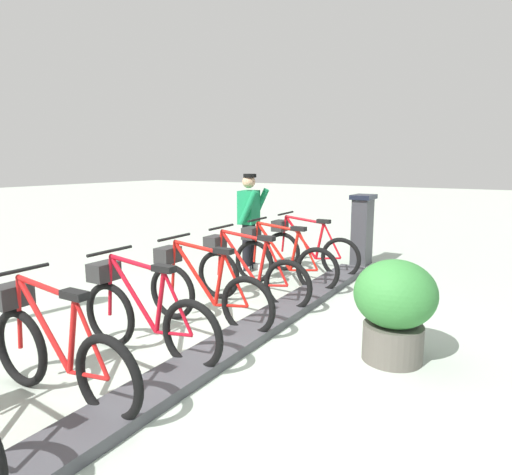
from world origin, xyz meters
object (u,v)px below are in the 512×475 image
object	(u,v)px
bike_docked_3	(203,290)
worker_near_rack	(249,218)
planter_bush	(395,305)
bike_docked_4	(142,314)
payment_kiosk	(362,229)
bike_docked_0	(306,249)
bike_docked_1	(280,259)
bike_docked_5	(54,349)
bike_docked_2	(247,272)

from	to	relation	value
bike_docked_3	worker_near_rack	size ratio (longest dim) A/B	1.04
bike_docked_3	planter_bush	bearing A→B (deg)	-173.18
bike_docked_4	planter_bush	size ratio (longest dim) A/B	1.77
payment_kiosk	planter_bush	size ratio (longest dim) A/B	1.32
payment_kiosk	bike_docked_0	distance (m)	1.30
bike_docked_1	worker_near_rack	world-z (taller)	worker_near_rack
bike_docked_1	bike_docked_3	distance (m)	1.85
bike_docked_0	bike_docked_5	world-z (taller)	same
bike_docked_4	worker_near_rack	xyz separation A→B (m)	(0.94, -3.42, 0.48)
worker_near_rack	bike_docked_2	bearing A→B (deg)	121.02
payment_kiosk	bike_docked_5	world-z (taller)	payment_kiosk
bike_docked_3	bike_docked_1	bearing A→B (deg)	-90.00
payment_kiosk	bike_docked_4	world-z (taller)	payment_kiosk
bike_docked_1	bike_docked_5	size ratio (longest dim) A/B	1.00
bike_docked_3	worker_near_rack	distance (m)	2.71
payment_kiosk	worker_near_rack	xyz separation A→B (m)	(1.51, 1.43, 0.24)
payment_kiosk	bike_docked_2	distance (m)	3.06
bike_docked_3	bike_docked_4	xyz separation A→B (m)	(0.00, 0.93, 0.00)
payment_kiosk	bike_docked_3	world-z (taller)	payment_kiosk
bike_docked_2	bike_docked_4	distance (m)	1.85
bike_docked_0	planter_bush	size ratio (longest dim) A/B	1.77
payment_kiosk	bike_docked_3	size ratio (longest dim) A/B	0.74
bike_docked_2	bike_docked_5	world-z (taller)	same
worker_near_rack	bike_docked_0	bearing A→B (deg)	-162.97
bike_docked_0	worker_near_rack	bearing A→B (deg)	17.03
bike_docked_0	bike_docked_1	bearing A→B (deg)	90.00
bike_docked_2	worker_near_rack	bearing A→B (deg)	-58.98
bike_docked_0	bike_docked_2	world-z (taller)	same
bike_docked_4	bike_docked_5	xyz separation A→B (m)	(0.00, 0.93, 0.00)
bike_docked_2	bike_docked_5	bearing A→B (deg)	90.00
bike_docked_5	planter_bush	size ratio (longest dim) A/B	1.77
bike_docked_1	planter_bush	world-z (taller)	bike_docked_1
bike_docked_2	bike_docked_5	xyz separation A→B (m)	(0.00, 2.78, 0.00)
payment_kiosk	bike_docked_1	distance (m)	2.16
bike_docked_5	planter_bush	distance (m)	2.95
bike_docked_1	bike_docked_3	xyz separation A→B (m)	(0.00, 1.85, 0.00)
bike_docked_1	bike_docked_3	world-z (taller)	same
bike_docked_3	worker_near_rack	bearing A→B (deg)	-69.31
bike_docked_2	bike_docked_4	world-z (taller)	same
bike_docked_0	bike_docked_4	world-z (taller)	same
bike_docked_0	bike_docked_4	xyz separation A→B (m)	(0.00, 3.70, 0.00)
bike_docked_3	planter_bush	world-z (taller)	bike_docked_3
bike_docked_0	worker_near_rack	size ratio (longest dim) A/B	1.04
bike_docked_1	bike_docked_5	xyz separation A→B (m)	(0.00, 3.70, 0.00)
bike_docked_0	bike_docked_5	distance (m)	4.63
bike_docked_1	bike_docked_2	size ratio (longest dim) A/B	1.00
payment_kiosk	planter_bush	bearing A→B (deg)	112.23
bike_docked_2	bike_docked_4	size ratio (longest dim) A/B	1.00
bike_docked_0	bike_docked_1	world-z (taller)	same
worker_near_rack	bike_docked_1	bearing A→B (deg)	145.85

